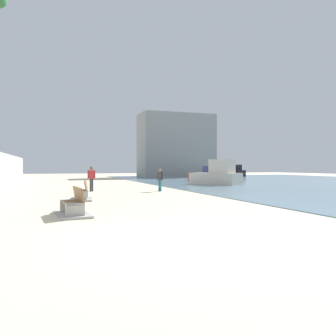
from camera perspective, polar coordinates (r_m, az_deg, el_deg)
The scene contains 9 objects.
ground_plane at distance 25.53m, azimuth -12.42°, elevation -3.55°, with size 120.00×120.00×0.00m, color beige.
bench_near at distance 12.33m, azimuth -15.58°, elevation -6.53°, with size 1.30×2.20×0.98m.
bench_far at distance 17.89m, azimuth -14.10°, elevation -4.42°, with size 1.36×2.22×0.98m.
person_walking at distance 23.79m, azimuth -12.61°, elevation -1.45°, with size 0.53×0.23×1.70m.
person_standing at distance 23.32m, azimuth -1.35°, elevation -1.73°, with size 0.34×0.45×1.55m.
boat_far_left at distance 58.39m, azimuth 10.61°, elevation -0.66°, with size 3.37×4.86×1.97m.
boat_outer at distance 31.97m, azimuth 8.18°, elevation -1.22°, with size 4.35×4.95×2.30m.
boat_far_right at distance 38.14m, azimuth 7.20°, elevation -1.27°, with size 3.36×5.84×1.71m.
harbor_building at distance 56.85m, azimuth 1.34°, elevation 3.71°, with size 12.00×6.00×10.26m, color gray.
Camera 1 is at (-2.77, -7.32, 1.69)m, focal length 36.68 mm.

